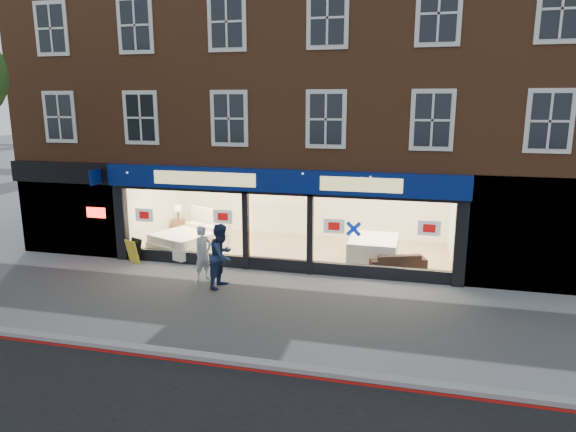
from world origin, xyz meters
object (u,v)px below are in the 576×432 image
at_px(a_board, 134,251).
at_px(pedestrian_blue, 222,256).
at_px(mattress_stack, 373,249).
at_px(sofa, 397,261).
at_px(pedestrian_grey, 203,253).
at_px(display_bed, 190,239).

height_order(a_board, pedestrian_blue, pedestrian_blue).
distance_m(mattress_stack, pedestrian_blue, 5.29).
bearing_deg(sofa, pedestrian_grey, 0.93).
bearing_deg(display_bed, pedestrian_blue, -28.16).
relative_size(display_bed, mattress_stack, 1.46).
height_order(sofa, a_board, a_board).
relative_size(mattress_stack, a_board, 2.41).
bearing_deg(mattress_stack, pedestrian_grey, -149.15).
bearing_deg(display_bed, mattress_stack, 25.94).
relative_size(display_bed, pedestrian_blue, 1.54).
xyz_separation_m(display_bed, a_board, (-1.30, -1.63, -0.06)).
xyz_separation_m(pedestrian_grey, pedestrian_blue, (0.76, -0.41, 0.10)).
relative_size(pedestrian_grey, pedestrian_blue, 0.89).
height_order(mattress_stack, pedestrian_grey, pedestrian_grey).
height_order(display_bed, mattress_stack, display_bed).
xyz_separation_m(a_board, pedestrian_blue, (3.70, -1.41, 0.53)).
distance_m(display_bed, mattress_stack, 6.50).
distance_m(a_board, pedestrian_blue, 3.99).
height_order(display_bed, pedestrian_blue, pedestrian_blue).
height_order(a_board, pedestrian_grey, pedestrian_grey).
xyz_separation_m(mattress_stack, sofa, (0.80, -0.70, -0.13)).
relative_size(mattress_stack, pedestrian_grey, 1.18).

